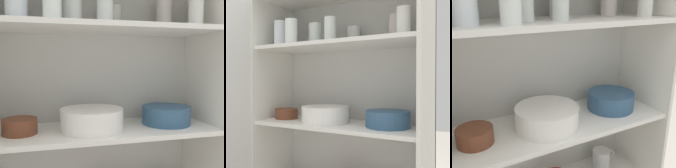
% 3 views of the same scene
% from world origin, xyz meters
% --- Properties ---
extents(cupboard_back_panel, '(0.94, 0.02, 1.39)m').
position_xyz_m(cupboard_back_panel, '(0.00, 0.34, 0.70)').
color(cupboard_back_panel, silver).
rests_on(cupboard_back_panel, ground_plane).
extents(cupboard_side_right, '(0.02, 0.37, 1.39)m').
position_xyz_m(cupboard_side_right, '(0.46, 0.17, 0.70)').
color(cupboard_side_right, white).
rests_on(cupboard_side_right, ground_plane).
extents(shelf_board_middle, '(0.91, 0.33, 0.02)m').
position_xyz_m(shelf_board_middle, '(0.00, 0.17, 0.68)').
color(shelf_board_middle, white).
extents(shelf_board_upper, '(0.91, 0.33, 0.02)m').
position_xyz_m(shelf_board_upper, '(0.00, 0.17, 1.11)').
color(shelf_board_upper, white).
extents(tumbler_glass_0, '(0.06, 0.06, 0.13)m').
position_xyz_m(tumbler_glass_0, '(0.37, 0.10, 1.19)').
color(tumbler_glass_0, white).
rests_on(tumbler_glass_0, shelf_board_upper).
extents(tumbler_glass_1, '(0.07, 0.07, 0.13)m').
position_xyz_m(tumbler_glass_1, '(-0.23, 0.05, 1.19)').
color(tumbler_glass_1, white).
rests_on(tumbler_glass_1, shelf_board_upper).
extents(tumbler_glass_2, '(0.08, 0.08, 0.10)m').
position_xyz_m(tumbler_glass_2, '(0.04, 0.26, 1.17)').
color(tumbler_glass_2, white).
rests_on(tumbler_glass_2, shelf_board_upper).
extents(tumbler_glass_3, '(0.07, 0.07, 0.14)m').
position_xyz_m(tumbler_glass_3, '(0.29, 0.25, 1.19)').
color(tumbler_glass_3, silver).
rests_on(tumbler_glass_3, shelf_board_upper).
extents(tumbler_glass_4, '(0.07, 0.07, 0.12)m').
position_xyz_m(tumbler_glass_4, '(-0.15, 0.16, 1.18)').
color(tumbler_glass_4, white).
rests_on(tumbler_glass_4, shelf_board_upper).
extents(tumbler_glass_5, '(0.08, 0.08, 0.15)m').
position_xyz_m(tumbler_glass_5, '(-0.35, 0.11, 1.19)').
color(tumbler_glass_5, white).
rests_on(tumbler_glass_5, shelf_board_upper).
extents(tumbler_glass_6, '(0.06, 0.06, 0.14)m').
position_xyz_m(tumbler_glass_6, '(-0.02, 0.12, 1.19)').
color(tumbler_glass_6, white).
rests_on(tumbler_glass_6, shelf_board_upper).
extents(plate_stack_white, '(0.26, 0.26, 0.09)m').
position_xyz_m(plate_stack_white, '(-0.07, 0.15, 0.74)').
color(plate_stack_white, white).
rests_on(plate_stack_white, shelf_board_middle).
extents(mixing_bowl_large, '(0.22, 0.22, 0.08)m').
position_xyz_m(mixing_bowl_large, '(0.27, 0.17, 0.74)').
color(mixing_bowl_large, '#33567A').
rests_on(mixing_bowl_large, shelf_board_middle).
extents(serving_bowl_small, '(0.13, 0.13, 0.06)m').
position_xyz_m(serving_bowl_small, '(-0.36, 0.16, 0.73)').
color(serving_bowl_small, brown).
rests_on(serving_bowl_small, shelf_board_middle).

